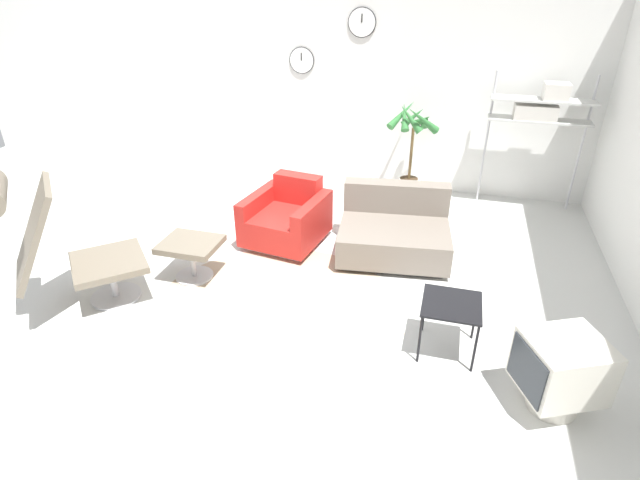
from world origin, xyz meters
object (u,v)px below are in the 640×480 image
(ottoman, at_px, (191,250))
(crt_television, at_px, (560,371))
(couch_low, at_px, (394,232))
(lounge_chair, at_px, (49,234))
(shelf_unit, at_px, (542,108))
(armchair_red, at_px, (287,220))
(potted_plant, at_px, (411,148))
(side_table, at_px, (451,308))

(ottoman, distance_m, crt_television, 3.24)
(ottoman, bearing_deg, couch_low, 29.34)
(lounge_chair, distance_m, shelf_unit, 5.22)
(armchair_red, xyz_separation_m, crt_television, (2.49, -1.78, 0.06))
(lounge_chair, height_order, potted_plant, lounge_chair)
(ottoman, relative_size, crt_television, 0.84)
(ottoman, bearing_deg, side_table, -10.12)
(couch_low, height_order, side_table, couch_low)
(side_table, distance_m, crt_television, 0.83)
(lounge_chair, bearing_deg, shelf_unit, 86.29)
(couch_low, relative_size, side_table, 2.73)
(lounge_chair, xyz_separation_m, couch_low, (2.59, 1.77, -0.51))
(lounge_chair, height_order, side_table, lounge_chair)
(side_table, xyz_separation_m, potted_plant, (-0.65, 2.94, 0.28))
(side_table, distance_m, shelf_unit, 3.20)
(potted_plant, bearing_deg, side_table, -77.61)
(lounge_chair, bearing_deg, potted_plant, 98.44)
(armchair_red, height_order, crt_television, armchair_red)
(lounge_chair, xyz_separation_m, armchair_red, (1.44, 1.71, -0.49))
(couch_low, distance_m, shelf_unit, 2.32)
(couch_low, xyz_separation_m, potted_plant, (-0.02, 1.51, 0.44))
(lounge_chair, distance_m, couch_low, 3.18)
(couch_low, bearing_deg, ottoman, 22.48)
(ottoman, distance_m, shelf_unit, 4.20)
(ottoman, relative_size, shelf_unit, 0.33)
(ottoman, bearing_deg, crt_television, -14.94)
(lounge_chair, relative_size, shelf_unit, 0.79)
(potted_plant, height_order, shelf_unit, shelf_unit)
(ottoman, relative_size, side_table, 1.22)
(armchair_red, relative_size, couch_low, 0.75)
(shelf_unit, bearing_deg, ottoman, -141.26)
(lounge_chair, xyz_separation_m, potted_plant, (2.57, 3.28, -0.07))
(lounge_chair, relative_size, armchair_red, 1.40)
(armchair_red, relative_size, crt_television, 1.43)
(couch_low, distance_m, side_table, 1.57)
(armchair_red, relative_size, side_table, 2.06)
(side_table, xyz_separation_m, shelf_unit, (0.78, 2.99, 0.85))
(potted_plant, bearing_deg, armchair_red, -125.68)
(lounge_chair, bearing_deg, side_table, 52.49)
(lounge_chair, relative_size, potted_plant, 1.01)
(crt_television, relative_size, shelf_unit, 0.39)
(couch_low, xyz_separation_m, crt_television, (1.34, -1.84, 0.08))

